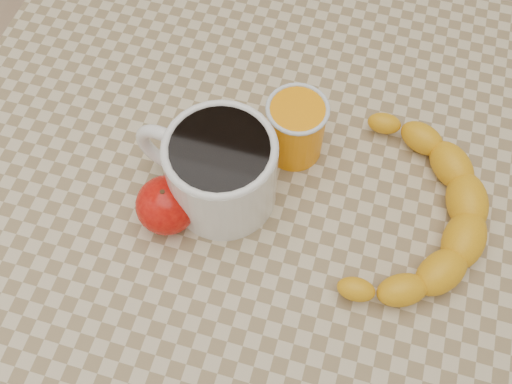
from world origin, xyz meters
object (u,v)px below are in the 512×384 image
(table, at_px, (256,231))
(apple, at_px, (166,205))
(banana, at_px, (410,212))
(coffee_mug, at_px, (219,168))
(orange_juice_glass, at_px, (296,128))

(table, bearing_deg, apple, -151.37)
(apple, distance_m, banana, 0.27)
(table, height_order, apple, apple)
(coffee_mug, relative_size, banana, 0.57)
(table, height_order, orange_juice_glass, orange_juice_glass)
(table, height_order, banana, banana)
(table, bearing_deg, coffee_mug, -178.23)
(orange_juice_glass, height_order, apple, orange_juice_glass)
(table, xyz_separation_m, orange_juice_glass, (0.02, 0.08, 0.13))
(coffee_mug, bearing_deg, banana, 6.13)
(orange_juice_glass, bearing_deg, coffee_mug, -128.65)
(coffee_mug, bearing_deg, apple, -134.93)
(apple, height_order, banana, apple)
(coffee_mug, xyz_separation_m, orange_juice_glass, (0.07, 0.08, -0.01))
(banana, bearing_deg, orange_juice_glass, 165.79)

